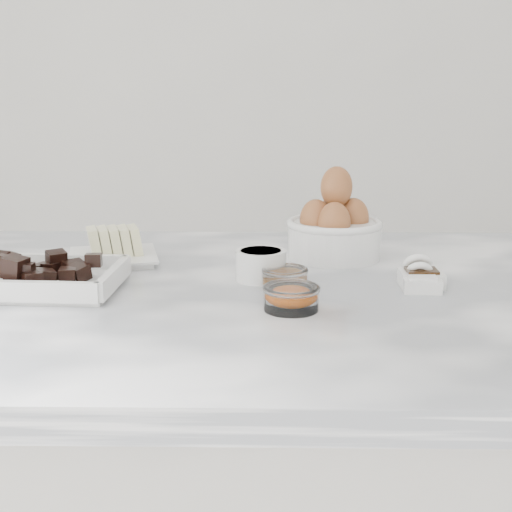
{
  "coord_description": "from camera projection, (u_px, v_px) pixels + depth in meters",
  "views": [
    {
      "loc": [
        0.04,
        -1.0,
        1.23
      ],
      "look_at": [
        0.02,
        0.03,
        0.98
      ],
      "focal_mm": 50.0,
      "sensor_mm": 36.0,
      "label": 1
    }
  ],
  "objects": [
    {
      "name": "butter_plate",
      "position": [
        111.0,
        249.0,
        1.19
      ],
      "size": [
        0.17,
        0.17,
        0.06
      ],
      "color": "white",
      "rests_on": "marble_slab"
    },
    {
      "name": "marble_slab",
      "position": [
        242.0,
        300.0,
        1.05
      ],
      "size": [
        1.2,
        0.8,
        0.04
      ],
      "primitive_type": "cube",
      "color": "white",
      "rests_on": "cabinet"
    },
    {
      "name": "honey_bowl",
      "position": [
        285.0,
        277.0,
        1.04
      ],
      "size": [
        0.07,
        0.07,
        0.03
      ],
      "color": "white",
      "rests_on": "marble_slab"
    },
    {
      "name": "vanilla_spoon",
      "position": [
        420.0,
        275.0,
        1.05
      ],
      "size": [
        0.06,
        0.08,
        0.05
      ],
      "color": "white",
      "rests_on": "marble_slab"
    },
    {
      "name": "zest_bowl",
      "position": [
        291.0,
        297.0,
        0.94
      ],
      "size": [
        0.08,
        0.08,
        0.03
      ],
      "color": "white",
      "rests_on": "marble_slab"
    },
    {
      "name": "chocolate_dish",
      "position": [
        44.0,
        274.0,
        1.03
      ],
      "size": [
        0.23,
        0.18,
        0.06
      ],
      "color": "white",
      "rests_on": "marble_slab"
    },
    {
      "name": "sugar_ramekin",
      "position": [
        261.0,
        264.0,
        1.08
      ],
      "size": [
        0.08,
        0.08,
        0.05
      ],
      "color": "white",
      "rests_on": "marble_slab"
    },
    {
      "name": "salt_spoon",
      "position": [
        421.0,
        281.0,
        1.03
      ],
      "size": [
        0.06,
        0.07,
        0.04
      ],
      "color": "white",
      "rests_on": "marble_slab"
    },
    {
      "name": "egg_bowl",
      "position": [
        334.0,
        228.0,
        1.21
      ],
      "size": [
        0.16,
        0.16,
        0.16
      ],
      "color": "white",
      "rests_on": "marble_slab"
    }
  ]
}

